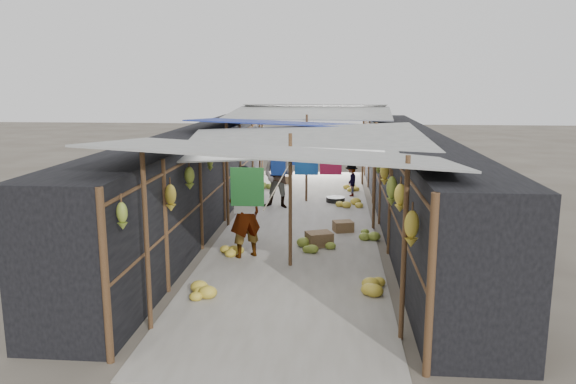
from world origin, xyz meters
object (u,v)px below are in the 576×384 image
(black_basin, at_px, (335,200))
(shopper_blue, at_px, (278,176))
(crate_near, at_px, (319,239))
(vendor_seated, at_px, (351,180))
(vendor_elderly, at_px, (245,214))

(black_basin, height_order, shopper_blue, shopper_blue)
(crate_near, relative_size, shopper_blue, 0.29)
(vendor_seated, bearing_deg, crate_near, -13.76)
(crate_near, distance_m, black_basin, 4.57)
(black_basin, distance_m, vendor_elderly, 5.83)
(vendor_elderly, height_order, shopper_blue, shopper_blue)
(shopper_blue, relative_size, vendor_seated, 1.78)
(crate_near, distance_m, vendor_elderly, 1.90)
(shopper_blue, bearing_deg, vendor_seated, 51.36)
(black_basin, relative_size, vendor_seated, 0.54)
(shopper_blue, height_order, vendor_seated, shopper_blue)
(crate_near, height_order, shopper_blue, shopper_blue)
(black_basin, distance_m, vendor_seated, 1.12)
(crate_near, bearing_deg, vendor_seated, 59.47)
(black_basin, height_order, vendor_elderly, vendor_elderly)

